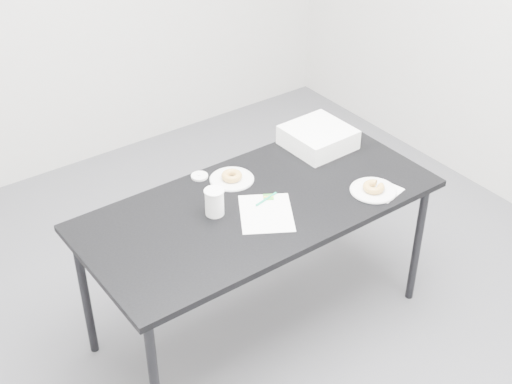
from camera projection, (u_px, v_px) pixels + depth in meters
floor at (246, 335)px, 3.52m from camera, size 4.00×4.00×0.00m
table at (259, 212)px, 3.21m from camera, size 1.63×0.77×0.74m
scorecard at (266, 213)px, 3.11m from camera, size 0.34×0.36×0.00m
logo_patch at (268, 197)px, 3.21m from camera, size 0.06×0.06×0.00m
pen at (266, 199)px, 3.19m from camera, size 0.13×0.04×0.01m
napkin at (383, 190)px, 3.26m from camera, size 0.18×0.18×0.00m
plate_near at (373, 190)px, 3.25m from camera, size 0.21×0.21×0.01m
donut_near at (374, 187)px, 3.24m from camera, size 0.11×0.11×0.03m
plate_far at (232, 179)px, 3.33m from camera, size 0.21×0.21×0.01m
donut_far at (232, 176)px, 3.32m from camera, size 0.10×0.10×0.03m
coffee_cup at (214, 202)px, 3.07m from camera, size 0.08×0.08×0.12m
cup_lid at (200, 176)px, 3.35m from camera, size 0.08×0.08×0.01m
bakery_box at (318, 137)px, 3.56m from camera, size 0.31×0.31×0.10m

